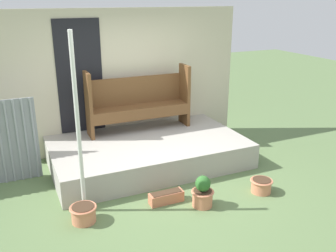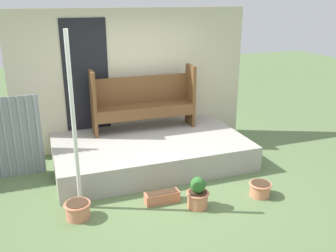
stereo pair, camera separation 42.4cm
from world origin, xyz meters
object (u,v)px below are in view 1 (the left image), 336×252
object	(u,v)px
support_post	(78,127)
flower_pot_middle	(203,193)
bench	(138,100)
flower_pot_left	(83,213)
flower_pot_right	(261,185)
planter_box_rect	(166,197)

from	to	relation	value
support_post	flower_pot_middle	bearing A→B (deg)	-19.58
support_post	bench	distance (m)	2.23
bench	flower_pot_left	world-z (taller)	bench
support_post	flower_pot_right	bearing A→B (deg)	-12.60
bench	flower_pot_left	xyz separation A→B (m)	(-1.49, -1.96, -0.87)
flower_pot_middle	planter_box_rect	distance (m)	0.53
flower_pot_right	bench	bearing A→B (deg)	116.01
support_post	flower_pot_left	distance (m)	1.12
flower_pot_middle	support_post	bearing A→B (deg)	160.42
flower_pot_right	flower_pot_left	bearing A→B (deg)	173.26
flower_pot_left	flower_pot_right	xyz separation A→B (m)	(2.60, -0.31, -0.01)
flower_pot_right	support_post	bearing A→B (deg)	167.40
bench	support_post	bearing A→B (deg)	-129.03
support_post	flower_pot_left	bearing A→B (deg)	-104.47
support_post	bench	world-z (taller)	support_post
support_post	flower_pot_left	world-z (taller)	support_post
flower_pot_middle	flower_pot_right	world-z (taller)	flower_pot_middle
flower_pot_left	flower_pot_right	size ratio (longest dim) A/B	1.05
flower_pot_left	flower_pot_right	distance (m)	2.61
bench	flower_pot_left	size ratio (longest dim) A/B	5.34
flower_pot_middle	flower_pot_right	distance (m)	1.00
bench	planter_box_rect	distance (m)	2.19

